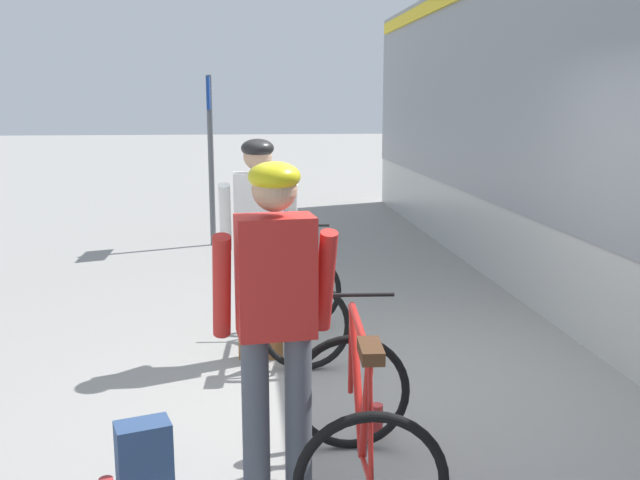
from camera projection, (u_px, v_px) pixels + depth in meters
name	position (u px, v px, depth m)	size (l,w,h in m)	color
ground_plane	(393.00, 389.00, 5.07)	(80.00, 80.00, 0.00)	gray
cyclist_near_in_red	(276.00, 305.00, 3.47)	(0.63, 0.35, 1.76)	#4C515B
cyclist_far_in_white	(259.00, 230.00, 5.48)	(0.61, 0.31, 1.76)	#935B2D
bicycle_near_red	(360.00, 425.00, 3.62)	(0.77, 1.11, 0.99)	black
bicycle_far_white	(303.00, 302.00, 5.84)	(0.78, 1.11, 0.99)	black
backpack_on_platform	(144.00, 458.00, 3.68)	(0.28, 0.18, 0.40)	navy
water_bottle_near_the_bikes	(376.00, 420.00, 4.35)	(0.08, 0.08, 0.20)	red
platform_sign_post	(210.00, 132.00, 9.85)	(0.08, 0.70, 2.40)	#595B60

